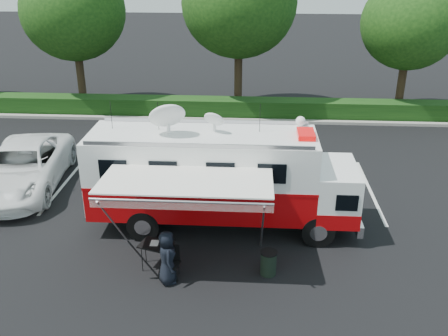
# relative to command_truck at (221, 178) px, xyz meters

# --- Properties ---
(ground_plane) EXTENTS (120.00, 120.00, 0.00)m
(ground_plane) POSITION_rel_command_truck_xyz_m (0.08, 0.00, -1.78)
(ground_plane) COLOR black
(ground_plane) RESTS_ON ground
(back_border) EXTENTS (60.00, 6.14, 8.87)m
(back_border) POSITION_rel_command_truck_xyz_m (1.22, 12.90, 3.22)
(back_border) COLOR #9E998E
(back_border) RESTS_ON ground_plane
(stall_lines) EXTENTS (24.12, 5.50, 0.01)m
(stall_lines) POSITION_rel_command_truck_xyz_m (-0.42, 3.00, -1.78)
(stall_lines) COLOR silver
(stall_lines) RESTS_ON ground_plane
(command_truck) EXTENTS (8.67, 2.39, 4.16)m
(command_truck) POSITION_rel_command_truck_xyz_m (0.00, 0.00, 0.00)
(command_truck) COLOR black
(command_truck) RESTS_ON ground_plane
(awning) EXTENTS (4.73, 2.46, 2.86)m
(awning) POSITION_rel_command_truck_xyz_m (-0.78, -2.48, 0.89)
(awning) COLOR white
(awning) RESTS_ON ground_plane
(white_suv) EXTENTS (3.54, 6.50, 1.73)m
(white_suv) POSITION_rel_command_truck_xyz_m (-7.83, 2.43, -1.78)
(white_suv) COLOR white
(white_suv) RESTS_ON ground_plane
(person) EXTENTS (0.70, 0.89, 1.59)m
(person) POSITION_rel_command_truck_xyz_m (-1.26, -3.17, -1.78)
(person) COLOR black
(person) RESTS_ON ground_plane
(folding_table) EXTENTS (1.07, 0.89, 0.78)m
(folding_table) POSITION_rel_command_truck_xyz_m (-1.70, -2.50, -1.05)
(folding_table) COLOR black
(folding_table) RESTS_ON ground_plane
(folding_chair) EXTENTS (0.55, 0.57, 0.98)m
(folding_chair) POSITION_rel_command_truck_xyz_m (-1.19, -2.90, -1.20)
(folding_chair) COLOR black
(folding_chair) RESTS_ON ground_plane
(trash_bin) EXTENTS (0.49, 0.49, 0.74)m
(trash_bin) POSITION_rel_command_truck_xyz_m (1.54, -2.63, -1.41)
(trash_bin) COLOR black
(trash_bin) RESTS_ON ground_plane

